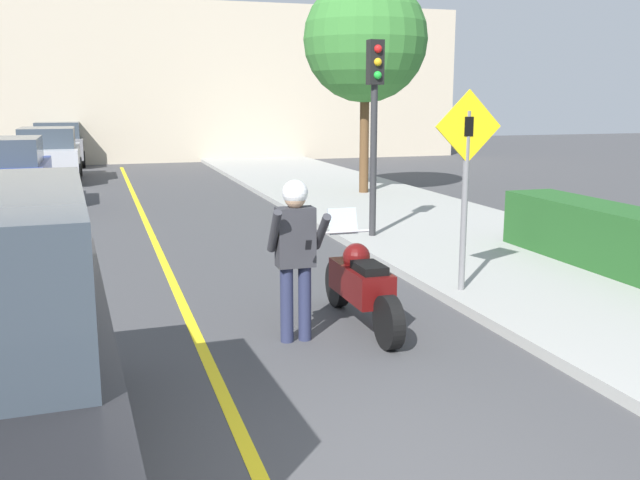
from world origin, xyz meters
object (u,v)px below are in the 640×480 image
Objects in this scene: motorcycle at (361,284)px; parked_car_silver at (49,154)px; street_tree at (365,40)px; crossing_sign at (466,172)px; person_biker at (296,244)px; traffic_light at (375,101)px; parked_car_grey at (59,143)px; parked_car_blue at (6,173)px.

parked_car_silver is (-4.17, 16.45, 0.37)m from motorcycle.
street_tree is at bearing 68.79° from motorcycle.
street_tree reaches higher than parked_car_silver.
person_biker is at bearing -159.61° from crossing_sign.
crossing_sign reaches higher than motorcycle.
person_biker is 17.09m from parked_car_silver.
traffic_light is at bearing -109.45° from street_tree.
parked_car_grey is (-6.01, 17.64, -1.67)m from traffic_light.
person_biker is 2.73m from crossing_sign.
motorcycle is 0.40× the size of street_tree.
parked_car_silver is at bearing 110.15° from crossing_sign.
parked_car_blue is (-8.74, 0.52, -3.17)m from street_tree.
parked_car_grey reaches higher than motorcycle.
traffic_light reaches higher than parked_car_grey.
crossing_sign is 0.74× the size of traffic_light.
parked_car_grey is (-3.23, 22.39, -0.22)m from person_biker.
parked_car_blue is 1.00× the size of parked_car_silver.
parked_car_grey is (-5.73, 21.46, -0.81)m from crossing_sign.
parked_car_blue is (-6.73, 6.24, -1.67)m from traffic_light.
traffic_light is 6.24m from street_tree.
crossing_sign reaches higher than parked_car_blue.
motorcycle is 5.25m from traffic_light.
crossing_sign is 16.88m from parked_car_silver.
crossing_sign is 3.92m from traffic_light.
motorcycle is at bearing -65.76° from parked_car_blue.
parked_car_silver is at bearing -90.80° from parked_car_grey.
motorcycle is 1.08m from person_biker.
parked_car_silver is at bearing 83.69° from parked_car_blue.
parked_car_silver is (-5.81, 15.83, -0.81)m from crossing_sign.
parked_car_silver is (-3.31, 16.76, -0.22)m from person_biker.
motorcycle is at bearing -75.79° from parked_car_silver.
crossing_sign is at bearing -69.85° from parked_car_silver.
traffic_light is at bearing -42.83° from parked_car_blue.
crossing_sign is 0.61× the size of parked_car_silver.
crossing_sign reaches higher than person_biker.
crossing_sign is 11.97m from parked_car_blue.
street_tree is at bearing -56.07° from parked_car_grey.
parked_car_blue is at bearing 122.69° from crossing_sign.
traffic_light is (2.78, 4.74, 1.45)m from person_biker.
person_biker is at bearing -70.21° from parked_car_blue.
motorcycle is at bearing -79.51° from parked_car_grey.
crossing_sign is 10.08m from street_tree.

